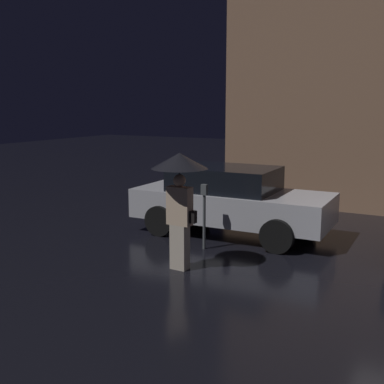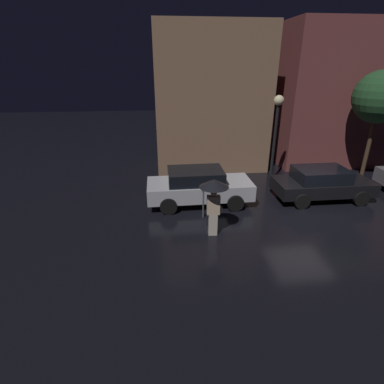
{
  "view_description": "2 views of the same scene",
  "coord_description": "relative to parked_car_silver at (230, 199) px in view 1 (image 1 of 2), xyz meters",
  "views": [
    {
      "loc": [
        0.04,
        -8.53,
        2.96
      ],
      "look_at": [
        -4.53,
        0.04,
        1.19
      ],
      "focal_mm": 45.0,
      "sensor_mm": 36.0,
      "label": 1
    },
    {
      "loc": [
        -5.83,
        -10.42,
        5.69
      ],
      "look_at": [
        -4.68,
        0.36,
        1.01
      ],
      "focal_mm": 28.0,
      "sensor_mm": 36.0,
      "label": 2
    }
  ],
  "objects": [
    {
      "name": "parking_meter",
      "position": [
        0.02,
        -1.35,
        0.02
      ],
      "size": [
        0.12,
        0.1,
        1.36
      ],
      "color": "#4C5154",
      "rests_on": "ground"
    },
    {
      "name": "pedestrian_with_umbrella",
      "position": [
        0.18,
        -2.66,
        0.82
      ],
      "size": [
        1.01,
        1.01,
        2.12
      ],
      "rotation": [
        0.0,
        0.0,
        3.08
      ],
      "color": "beige",
      "rests_on": "ground"
    },
    {
      "name": "building_facade_left",
      "position": [
        1.33,
        5.07,
        3.0
      ],
      "size": [
        6.13,
        3.0,
        7.63
      ],
      "color": "#8C664C",
      "rests_on": "ground"
    },
    {
      "name": "parked_car_silver",
      "position": [
        0.0,
        0.0,
        0.0
      ],
      "size": [
        4.49,
        2.02,
        1.56
      ],
      "rotation": [
        0.0,
        0.0,
        0.01
      ],
      "color": "#B7B7BF",
      "rests_on": "ground"
    }
  ]
}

